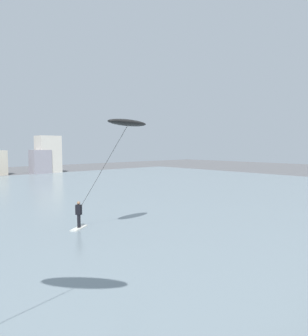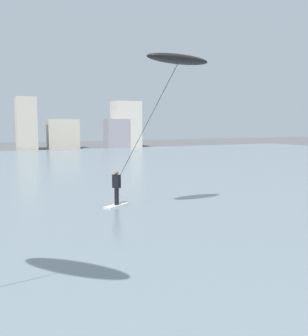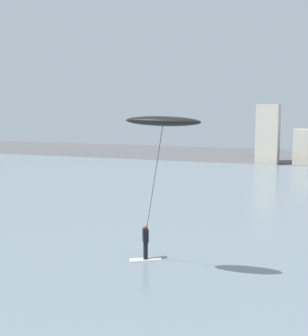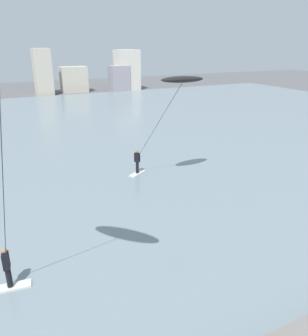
# 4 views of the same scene
# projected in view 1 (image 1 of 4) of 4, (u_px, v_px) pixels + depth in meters

# --- Properties ---
(water_bay) EXTENTS (84.00, 52.00, 0.10)m
(water_bay) POSITION_uv_depth(u_px,v_px,m) (23.00, 201.00, 27.59)
(water_bay) COLOR gray
(water_bay) RESTS_ON ground
(far_shore_buildings) EXTENTS (17.89, 4.80, 7.38)m
(far_shore_buildings) POSITION_uv_depth(u_px,v_px,m) (15.00, 157.00, 53.47)
(far_shore_buildings) COLOR beige
(far_shore_buildings) RESTS_ON ground
(kitesurfer_black) EXTENTS (3.88, 3.76, 6.48)m
(kitesurfer_black) POSITION_uv_depth(u_px,v_px,m) (122.00, 135.00, 17.08)
(kitesurfer_black) COLOR silver
(kitesurfer_black) RESTS_ON water_bay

